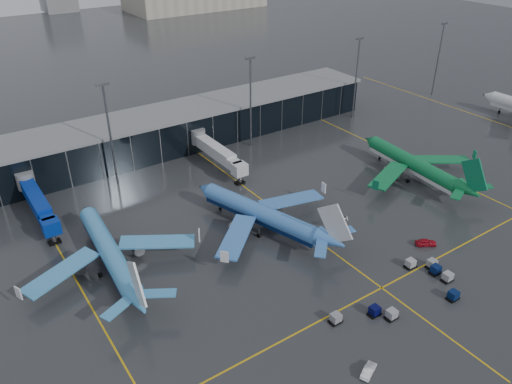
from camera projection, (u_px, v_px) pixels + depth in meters
ground at (287, 265)px, 95.88m from camera, size 600.00×600.00×0.00m
terminal_pier at (151, 134)px, 137.67m from camera, size 142.00×17.00×10.70m
jet_bridges at (37, 202)px, 107.35m from camera, size 94.00×27.50×7.20m
flood_masts at (186, 114)px, 127.35m from camera, size 203.00×0.50×25.50m
distant_hangars at (87, 2)px, 309.71m from camera, size 260.00×71.00×22.00m
taxi_lines at (294, 223)px, 108.38m from camera, size 220.00×120.00×0.02m
airliner_arkefly at (107, 241)px, 92.43m from camera, size 36.68×41.14×12.01m
airliner_klm_near at (260, 204)px, 103.78m from camera, size 44.62×47.89×12.19m
airliner_aer_lingus at (414, 155)px, 124.14m from camera, size 37.96×42.32×12.11m
baggage_carts at (412, 288)px, 88.80m from camera, size 27.14×11.76×1.70m
mobile_airstair at (339, 226)px, 106.13m from camera, size 3.02×3.70×3.45m
service_van_red at (426, 242)px, 101.02m from camera, size 4.46×3.64×1.43m
service_van_white at (369, 370)px, 73.20m from camera, size 4.00×2.78×1.25m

